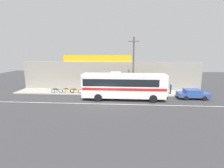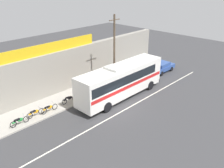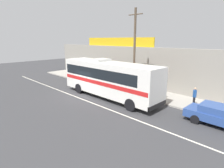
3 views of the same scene
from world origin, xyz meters
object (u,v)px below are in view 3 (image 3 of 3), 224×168
at_px(intercity_bus, 108,77).
at_px(pedestrian_far_right, 195,95).
at_px(motorcycle_purple, 85,77).
at_px(pedestrian_by_curb, 164,89).
at_px(parked_car, 219,115).
at_px(motorcycle_blue, 81,76).
at_px(motorcycle_green, 98,80).
at_px(motorcycle_red, 72,74).
at_px(utility_pole, 134,52).

height_order(intercity_bus, pedestrian_far_right, intercity_bus).
height_order(motorcycle_purple, pedestrian_by_curb, pedestrian_by_curb).
distance_m(motorcycle_purple, pedestrian_far_right, 14.59).
bearing_deg(pedestrian_by_curb, intercity_bus, -145.27).
distance_m(intercity_bus, parked_car, 9.83).
height_order(motorcycle_purple, motorcycle_blue, same).
xyz_separation_m(motorcycle_purple, pedestrian_far_right, (14.57, 0.57, 0.52)).
height_order(motorcycle_green, motorcycle_red, same).
xyz_separation_m(motorcycle_green, pedestrian_by_curb, (9.20, 0.18, 0.54)).
height_order(intercity_bus, parked_car, intercity_bus).
bearing_deg(motorcycle_red, utility_pole, -1.73).
xyz_separation_m(intercity_bus, motorcycle_purple, (-7.36, 2.68, -1.50)).
distance_m(intercity_bus, pedestrian_by_curb, 5.45).
bearing_deg(motorcycle_blue, pedestrian_far_right, 1.19).
xyz_separation_m(motorcycle_blue, motorcycle_green, (3.95, -0.03, 0.00)).
bearing_deg(utility_pole, parked_car, -8.49).
bearing_deg(pedestrian_by_curb, parked_car, -20.84).
xyz_separation_m(motorcycle_red, pedestrian_far_right, (17.66, 0.60, 0.52)).
relative_size(parked_car, utility_pole, 0.50).
bearing_deg(motorcycle_green, parked_car, -7.20).
bearing_deg(parked_car, utility_pole, 171.51).
relative_size(intercity_bus, parked_car, 2.67).
bearing_deg(motorcycle_blue, motorcycle_red, -170.99).
distance_m(motorcycle_blue, motorcycle_green, 3.95).
height_order(parked_car, motorcycle_purple, parked_car).
xyz_separation_m(intercity_bus, utility_pole, (1.42, 2.28, 2.41)).
xyz_separation_m(intercity_bus, pedestrian_far_right, (7.21, 3.24, -0.98)).
height_order(parked_car, pedestrian_far_right, pedestrian_far_right).
bearing_deg(pedestrian_far_right, utility_pole, -170.56).
distance_m(intercity_bus, motorcycle_blue, 9.33).
bearing_deg(utility_pole, motorcycle_red, 178.27).
xyz_separation_m(intercity_bus, pedestrian_by_curb, (4.41, 3.06, -0.96)).
distance_m(motorcycle_blue, pedestrian_far_right, 15.96).
bearing_deg(motorcycle_red, pedestrian_by_curb, 1.60).
height_order(utility_pole, pedestrian_by_curb, utility_pole).
height_order(intercity_bus, motorcycle_blue, intercity_bus).
distance_m(intercity_bus, motorcycle_purple, 7.97).
height_order(motorcycle_green, pedestrian_far_right, pedestrian_far_right).
distance_m(utility_pole, pedestrian_far_right, 6.78).
distance_m(utility_pole, motorcycle_blue, 10.90).
distance_m(utility_pole, motorcycle_purple, 9.62).
bearing_deg(utility_pole, pedestrian_far_right, 9.44).
height_order(motorcycle_purple, motorcycle_red, same).
bearing_deg(motorcycle_purple, motorcycle_blue, 170.33).
distance_m(parked_car, utility_pole, 9.16).
relative_size(motorcycle_purple, pedestrian_by_curb, 1.09).
distance_m(motorcycle_red, pedestrian_far_right, 17.67).
xyz_separation_m(parked_car, motorcycle_blue, (-18.42, 1.86, -0.17)).
relative_size(parked_car, pedestrian_far_right, 2.57).
xyz_separation_m(parked_car, pedestrian_by_curb, (-5.28, 2.01, 0.37)).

